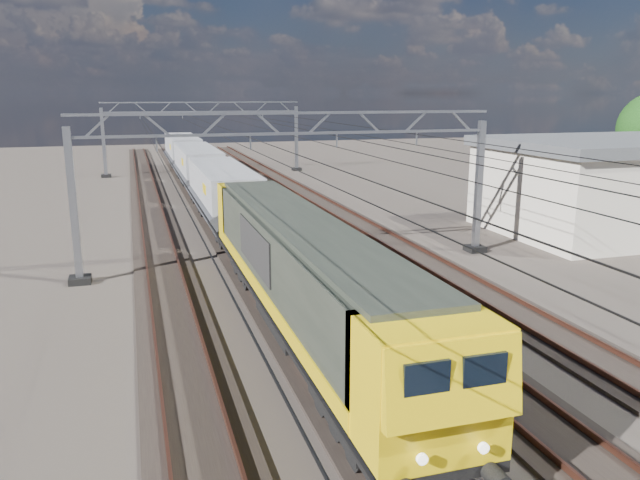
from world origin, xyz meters
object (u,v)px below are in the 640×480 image
object	(u,v)px
hopper_wagon_mid	(198,166)
hopper_wagon_lead	(223,192)
hopper_wagon_third	(183,151)
catenary_gantry_mid	(295,183)
locomotive	(301,269)
catenary_gantry_far	(204,135)

from	to	relation	value
hopper_wagon_mid	hopper_wagon_lead	bearing A→B (deg)	-90.00
hopper_wagon_third	hopper_wagon_lead	bearing A→B (deg)	-90.00
catenary_gantry_mid	hopper_wagon_mid	bearing A→B (deg)	94.88
catenary_gantry_mid	hopper_wagon_lead	bearing A→B (deg)	102.23
catenary_gantry_mid	hopper_wagon_mid	xyz separation A→B (m)	(-2.00, 23.43, -1.67)
locomotive	hopper_wagon_third	bearing A→B (deg)	90.00
catenary_gantry_far	hopper_wagon_mid	distance (m)	12.84
hopper_wagon_lead	hopper_wagon_third	bearing A→B (deg)	90.00
locomotive	hopper_wagon_mid	bearing A→B (deg)	90.00
catenary_gantry_far	catenary_gantry_mid	bearing A→B (deg)	-90.00
hopper_wagon_mid	hopper_wagon_third	world-z (taller)	same
catenary_gantry_mid	hopper_wagon_mid	size ratio (longest dim) A/B	1.53
catenary_gantry_mid	hopper_wagon_third	world-z (taller)	catenary_gantry_mid
locomotive	hopper_wagon_mid	world-z (taller)	locomotive
catenary_gantry_far	hopper_wagon_third	bearing A→B (deg)	140.82
catenary_gantry_far	hopper_wagon_third	size ratio (longest dim) A/B	1.53
catenary_gantry_mid	hopper_wagon_third	size ratio (longest dim) A/B	1.53
hopper_wagon_lead	hopper_wagon_third	xyz separation A→B (m)	(0.00, 28.40, 0.00)
locomotive	hopper_wagon_lead	bearing A→B (deg)	90.00
hopper_wagon_lead	hopper_wagon_mid	xyz separation A→B (m)	(0.00, 14.20, 0.00)
hopper_wagon_mid	hopper_wagon_third	size ratio (longest dim) A/B	1.00
hopper_wagon_lead	catenary_gantry_far	bearing A→B (deg)	85.73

